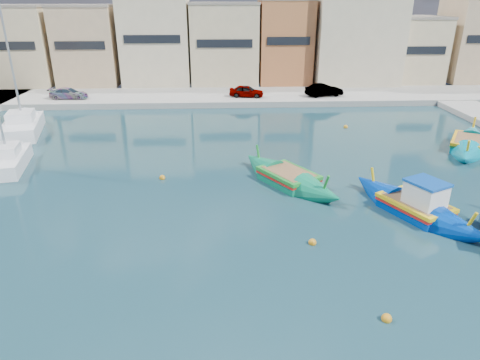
# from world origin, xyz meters

# --- Properties ---
(ground) EXTENTS (160.00, 160.00, 0.00)m
(ground) POSITION_xyz_m (0.00, 0.00, 0.00)
(ground) COLOR #13323B
(ground) RESTS_ON ground
(north_quay) EXTENTS (80.00, 8.00, 0.60)m
(north_quay) POSITION_xyz_m (0.00, 32.00, 0.30)
(north_quay) COLOR gray
(north_quay) RESTS_ON ground
(north_townhouses) EXTENTS (83.20, 7.87, 10.19)m
(north_townhouses) POSITION_xyz_m (6.68, 39.36, 5.00)
(north_townhouses) COLOR #C5B188
(north_townhouses) RESTS_ON ground
(church_block) EXTENTS (10.00, 10.00, 19.10)m
(church_block) POSITION_xyz_m (10.00, 40.00, 8.41)
(church_block) COLOR beige
(church_block) RESTS_ON ground
(parked_cars) EXTENTS (30.82, 2.22, 1.30)m
(parked_cars) POSITION_xyz_m (-6.78, 30.50, 1.21)
(parked_cars) COLOR #4C1919
(parked_cars) RESTS_ON north_quay
(luzzu_blue_cabin) EXTENTS (5.59, 8.52, 3.00)m
(luzzu_blue_cabin) POSITION_xyz_m (3.44, 4.42, 0.37)
(luzzu_blue_cabin) COLOR #0035A0
(luzzu_blue_cabin) RESTS_ON ground
(luzzu_cyan_mid) EXTENTS (7.02, 9.23, 2.82)m
(luzzu_cyan_mid) POSITION_xyz_m (11.83, 14.45, 0.30)
(luzzu_cyan_mid) COLOR #00849E
(luzzu_cyan_mid) RESTS_ON ground
(luzzu_green) EXTENTS (6.36, 8.43, 2.70)m
(luzzu_green) POSITION_xyz_m (-2.42, 8.66, 0.29)
(luzzu_green) COLOR #0B7853
(luzzu_green) RESTS_ON ground
(yacht_north) EXTENTS (4.74, 9.51, 12.23)m
(yacht_north) POSITION_xyz_m (-22.98, 21.82, 0.48)
(yacht_north) COLOR white
(yacht_north) RESTS_ON ground
(yacht_midnorth) EXTENTS (3.58, 7.56, 10.32)m
(yacht_midnorth) POSITION_xyz_m (-20.58, 13.51, 0.41)
(yacht_midnorth) COLOR white
(yacht_midnorth) RESTS_ON ground
(mooring_buoys) EXTENTS (23.22, 23.98, 0.36)m
(mooring_buoys) POSITION_xyz_m (0.38, 6.36, 0.08)
(mooring_buoys) COLOR orange
(mooring_buoys) RESTS_ON ground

